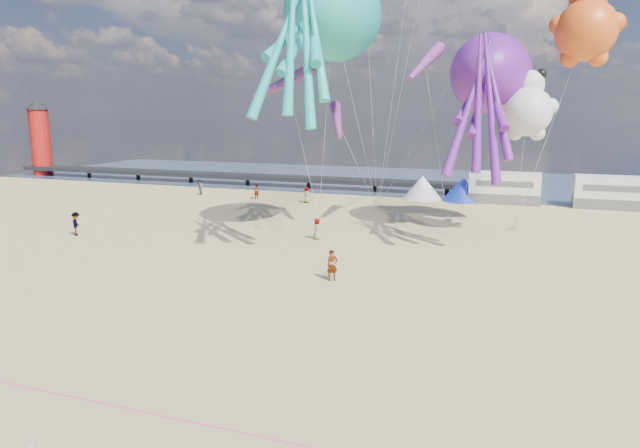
% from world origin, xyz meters
% --- Properties ---
extents(ground, '(120.00, 120.00, 0.00)m').
position_xyz_m(ground, '(0.00, 0.00, 0.00)').
color(ground, '#DCC37F').
rests_on(ground, ground).
extents(water, '(120.00, 120.00, 0.00)m').
position_xyz_m(water, '(0.00, 55.00, 0.02)').
color(water, '#324760').
rests_on(water, ground).
extents(pier, '(60.00, 3.00, 0.50)m').
position_xyz_m(pier, '(-28.00, 44.00, 1.00)').
color(pier, black).
rests_on(pier, ground).
extents(lighthouse, '(2.60, 2.60, 9.00)m').
position_xyz_m(lighthouse, '(-56.00, 44.00, 4.50)').
color(lighthouse, '#A5140F').
rests_on(lighthouse, ground).
extents(motorhome_0, '(6.60, 2.50, 3.00)m').
position_xyz_m(motorhome_0, '(6.00, 40.00, 1.50)').
color(motorhome_0, silver).
rests_on(motorhome_0, ground).
extents(motorhome_1, '(6.60, 2.50, 3.00)m').
position_xyz_m(motorhome_1, '(15.50, 40.00, 1.50)').
color(motorhome_1, silver).
rests_on(motorhome_1, ground).
extents(tent_white, '(4.00, 4.00, 2.40)m').
position_xyz_m(tent_white, '(-2.00, 40.00, 1.20)').
color(tent_white, white).
rests_on(tent_white, ground).
extents(tent_blue, '(4.00, 4.00, 2.40)m').
position_xyz_m(tent_blue, '(2.00, 40.00, 1.20)').
color(tent_blue, '#1933CC').
rests_on(tent_blue, ground).
extents(rope_line, '(34.00, 0.03, 0.03)m').
position_xyz_m(rope_line, '(0.00, -5.00, 0.02)').
color(rope_line, '#F2338C').
rests_on(rope_line, ground).
extents(standing_person, '(0.72, 0.69, 1.66)m').
position_xyz_m(standing_person, '(-1.53, 9.78, 0.83)').
color(standing_person, tan).
rests_on(standing_person, ground).
extents(beachgoer_0, '(0.57, 0.67, 1.56)m').
position_xyz_m(beachgoer_0, '(-12.21, 33.59, 0.78)').
color(beachgoer_0, '#7F6659').
rests_on(beachgoer_0, ground).
extents(beachgoer_2, '(1.00, 1.05, 1.72)m').
position_xyz_m(beachgoer_2, '(-22.55, 14.03, 0.86)').
color(beachgoer_2, '#7F6659').
rests_on(beachgoer_2, ground).
extents(beachgoer_5, '(1.27, 1.38, 1.54)m').
position_xyz_m(beachgoer_5, '(-17.96, 34.15, 0.77)').
color(beachgoer_5, '#7F6659').
rests_on(beachgoer_5, ground).
extents(beachgoer_6, '(0.50, 0.62, 1.48)m').
position_xyz_m(beachgoer_6, '(-5.71, 18.78, 0.74)').
color(beachgoer_6, '#7F6659').
rests_on(beachgoer_6, ground).
extents(beachgoer_7, '(0.95, 0.85, 1.62)m').
position_xyz_m(beachgoer_7, '(-24.89, 34.56, 0.81)').
color(beachgoer_7, '#7F6659').
rests_on(beachgoer_7, ground).
extents(sandbag_a, '(0.50, 0.35, 0.22)m').
position_xyz_m(sandbag_a, '(-7.84, 24.98, 0.11)').
color(sandbag_a, gray).
rests_on(sandbag_a, ground).
extents(sandbag_b, '(0.50, 0.35, 0.22)m').
position_xyz_m(sandbag_b, '(3.12, 27.39, 0.11)').
color(sandbag_b, gray).
rests_on(sandbag_b, ground).
extents(sandbag_c, '(0.50, 0.35, 0.22)m').
position_xyz_m(sandbag_c, '(7.28, 26.91, 0.11)').
color(sandbag_c, gray).
rests_on(sandbag_c, ground).
extents(sandbag_d, '(0.50, 0.35, 0.22)m').
position_xyz_m(sandbag_d, '(2.12, 28.45, 0.11)').
color(sandbag_d, gray).
rests_on(sandbag_d, ground).
extents(sandbag_e, '(0.50, 0.35, 0.22)m').
position_xyz_m(sandbag_e, '(-4.53, 31.41, 0.11)').
color(sandbag_e, gray).
rests_on(sandbag_e, ground).
extents(kite_octopus_teal, '(5.95, 11.57, 12.70)m').
position_xyz_m(kite_octopus_teal, '(-4.70, 19.26, 15.14)').
color(kite_octopus_teal, '#1CA8A4').
extents(kite_octopus_purple, '(6.31, 11.22, 12.11)m').
position_xyz_m(kite_octopus_purple, '(5.05, 24.62, 11.43)').
color(kite_octopus_purple, '#681D90').
extents(kite_panda, '(4.86, 4.71, 5.58)m').
position_xyz_m(kite_panda, '(7.67, 23.14, 8.85)').
color(kite_panda, silver).
extents(kite_teddy_orange, '(5.24, 4.98, 6.87)m').
position_xyz_m(kite_teddy_orange, '(10.99, 25.38, 14.14)').
color(kite_teddy_orange, '#EC5918').
extents(windsock_left, '(3.60, 7.18, 7.26)m').
position_xyz_m(windsock_left, '(-8.72, 20.94, 11.00)').
color(windsock_left, red).
extents(windsock_mid, '(2.22, 5.83, 5.75)m').
position_xyz_m(windsock_mid, '(0.61, 23.75, 12.22)').
color(windsock_mid, red).
extents(windsock_right, '(2.70, 4.76, 4.79)m').
position_xyz_m(windsock_right, '(-5.80, 23.47, 8.15)').
color(windsock_right, red).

